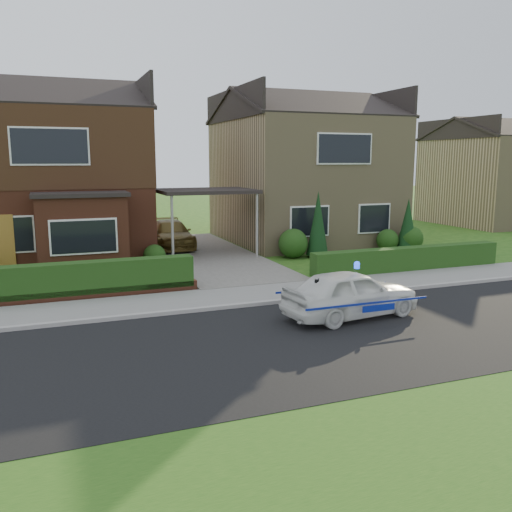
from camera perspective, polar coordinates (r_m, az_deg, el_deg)
name	(u,v)px	position (r m, az deg, el deg)	size (l,w,h in m)	color
ground	(340,336)	(12.56, 8.83, -8.31)	(120.00, 120.00, 0.00)	#214D14
road	(340,336)	(12.56, 8.83, -8.31)	(60.00, 6.00, 0.02)	black
kerb	(285,301)	(15.15, 3.08, -4.76)	(60.00, 0.16, 0.12)	#9E9993
sidewalk	(271,293)	(16.08, 1.54, -3.91)	(60.00, 2.00, 0.10)	slate
driveway	(206,255)	(22.47, -5.24, 0.10)	(3.80, 12.00, 0.12)	#666059
house_left	(51,163)	(24.20, -20.82, 9.13)	(7.50, 9.53, 7.25)	brown
house_right	(302,166)	(27.02, 4.91, 9.46)	(7.50, 8.06, 7.25)	#9E8861
carport_link	(206,192)	(22.13, -5.32, 6.72)	(3.80, 3.00, 2.77)	black
dwarf_wall	(62,297)	(16.05, -19.76, -4.07)	(7.70, 0.25, 0.36)	brown
hedge_left	(62,302)	(16.23, -19.74, -4.56)	(7.50, 0.55, 0.90)	#193A12
hedge_right	(407,272)	(20.00, 15.65, -1.65)	(7.50, 0.55, 0.80)	#193A12
shrub_left_mid	(111,253)	(19.97, -15.01, 0.29)	(1.32, 1.32, 1.32)	#193A12
shrub_left_near	(155,256)	(20.53, -10.63, 0.04)	(0.84, 0.84, 0.84)	#193A12
shrub_right_near	(293,243)	(22.00, 3.93, 1.33)	(1.20, 1.20, 1.20)	#193A12
shrub_right_mid	(388,240)	(24.39, 13.68, 1.64)	(0.96, 0.96, 0.96)	#193A12
shrub_right_far	(411,238)	(24.73, 15.98, 1.79)	(1.08, 1.08, 1.08)	#193A12
conifer_a	(318,226)	(22.17, 6.52, 3.18)	(0.90, 0.90, 2.60)	black
conifer_b	(408,226)	(24.54, 15.67, 3.07)	(0.90, 0.90, 2.20)	black
neighbour_right	(494,182)	(37.02, 23.77, 7.16)	(6.50, 7.00, 5.20)	#9E8861
police_car	(351,294)	(13.86, 9.94, -3.95)	(3.30, 3.73, 1.39)	silver
driveway_car	(171,234)	(24.22, -8.96, 2.29)	(1.64, 4.03, 1.17)	brown
potted_plant_a	(91,266)	(19.36, -16.94, -1.06)	(0.36, 0.25, 0.69)	gray
potted_plant_b	(89,275)	(17.88, -17.18, -1.88)	(0.33, 0.41, 0.74)	gray
potted_plant_c	(170,272)	(17.48, -9.05, -1.72)	(0.45, 0.45, 0.80)	gray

